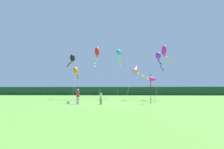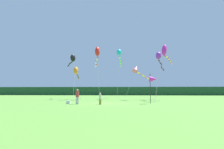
# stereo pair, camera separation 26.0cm
# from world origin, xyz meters

# --- Properties ---
(ground_plane) EXTENTS (120.00, 120.00, 0.00)m
(ground_plane) POSITION_xyz_m (0.00, 0.00, 0.00)
(ground_plane) COLOR #5B9338
(distant_treeline) EXTENTS (108.00, 3.19, 2.82)m
(distant_treeline) POSITION_xyz_m (0.00, 45.00, 1.41)
(distant_treeline) COLOR #1E4228
(distant_treeline) RESTS_ON ground
(person_adult) EXTENTS (0.36, 0.36, 1.66)m
(person_adult) POSITION_xyz_m (-3.19, -1.66, 0.93)
(person_adult) COLOR silver
(person_adult) RESTS_ON ground
(person_child) EXTENTS (0.28, 0.28, 1.25)m
(person_child) POSITION_xyz_m (-0.65, -1.83, 0.70)
(person_child) COLOR olive
(person_child) RESTS_ON ground
(cooler_box) EXTENTS (0.41, 0.34, 0.35)m
(cooler_box) POSITION_xyz_m (-4.34, -1.10, 0.17)
(cooler_box) COLOR silver
(cooler_box) RESTS_ON ground
(banner_flag_pole) EXTENTS (0.90, 0.70, 3.43)m
(banner_flag_pole) POSITION_xyz_m (5.23, 0.09, 2.78)
(banner_flag_pole) COLOR black
(banner_flag_pole) RESTS_ON ground
(kite_purple) EXTENTS (2.94, 9.24, 7.98)m
(kite_purple) POSITION_xyz_m (7.53, 10.17, 6.99)
(kite_purple) COLOR #B2B2B2
(kite_purple) RESTS_ON ground
(kite_cyan) EXTENTS (0.92, 10.20, 9.28)m
(kite_cyan) POSITION_xyz_m (0.76, 13.99, 8.30)
(kite_cyan) COLOR #B2B2B2
(kite_cyan) RESTS_ON ground
(kite_black) EXTENTS (3.19, 4.60, 8.25)m
(kite_black) POSITION_xyz_m (-7.84, 12.56, 7.37)
(kite_black) COLOR #B2B2B2
(kite_black) RESTS_ON ground
(kite_red) EXTENTS (2.41, 9.72, 9.33)m
(kite_red) POSITION_xyz_m (-3.05, 11.32, 8.13)
(kite_red) COLOR #B2B2B2
(kite_red) RESTS_ON ground
(kite_rainbow) EXTENTS (4.73, 7.22, 5.80)m
(kite_rainbow) POSITION_xyz_m (3.83, 9.18, 4.89)
(kite_rainbow) COLOR #B2B2B2
(kite_rainbow) RESTS_ON ground
(kite_orange) EXTENTS (1.07, 7.33, 5.56)m
(kite_orange) POSITION_xyz_m (-6.23, 9.17, 4.67)
(kite_orange) COLOR #B2B2B2
(kite_orange) RESTS_ON ground
(kite_magenta) EXTENTS (3.91, 6.97, 8.31)m
(kite_magenta) POSITION_xyz_m (7.78, 6.19, 7.18)
(kite_magenta) COLOR #B2B2B2
(kite_magenta) RESTS_ON ground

